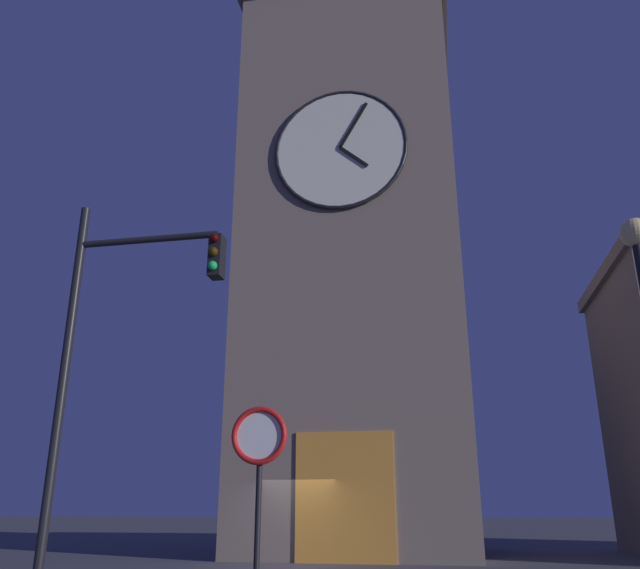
% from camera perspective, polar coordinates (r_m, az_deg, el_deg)
% --- Properties ---
extents(ground_plane, '(200.00, 200.00, 0.00)m').
position_cam_1_polar(ground_plane, '(21.03, -2.60, -23.71)').
color(ground_plane, '#4C4C51').
extents(clocktower, '(9.02, 9.27, 30.24)m').
position_cam_1_polar(clocktower, '(27.70, 3.31, 2.62)').
color(clocktower, '#75665B').
rests_on(clocktower, ground_plane).
extents(traffic_signal_near, '(2.77, 0.41, 6.81)m').
position_cam_1_polar(traffic_signal_near, '(11.35, -18.27, -4.82)').
color(traffic_signal_near, black).
rests_on(traffic_signal_near, ground_plane).
extents(no_horn_sign, '(0.78, 0.14, 2.96)m').
position_cam_1_polar(no_horn_sign, '(8.91, -5.46, -14.82)').
color(no_horn_sign, black).
rests_on(no_horn_sign, ground_plane).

